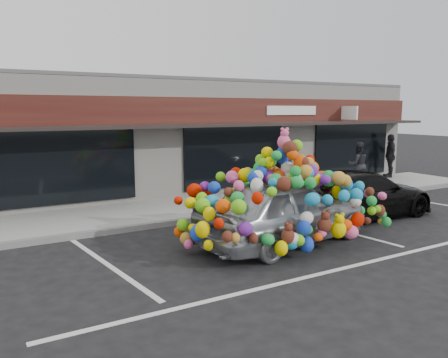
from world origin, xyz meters
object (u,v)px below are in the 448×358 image
pedestrian_b (357,164)px  pedestrian_c (390,156)px  toy_car (284,204)px  black_sedan (361,194)px  pedestrian_a (290,166)px

pedestrian_b → pedestrian_c: size_ratio=0.91×
toy_car → pedestrian_b: (6.79, 4.14, 0.07)m
toy_car → pedestrian_b: toy_car is taller
toy_car → pedestrian_c: toy_car is taller
toy_car → black_sedan: size_ratio=1.06×
toy_car → pedestrian_a: (4.23, 5.19, 0.06)m
pedestrian_a → pedestrian_c: (5.76, 0.06, 0.09)m
toy_car → pedestrian_c: 11.28m
toy_car → black_sedan: 3.61m
black_sedan → pedestrian_c: size_ratio=2.51×
black_sedan → pedestrian_b: bearing=-46.8°
pedestrian_b → pedestrian_c: pedestrian_c is taller
toy_car → black_sedan: (3.49, 0.88, -0.26)m
toy_car → black_sedan: toy_car is taller
pedestrian_a → pedestrian_c: size_ratio=0.90×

